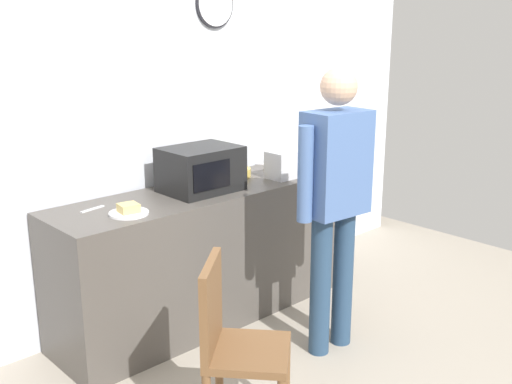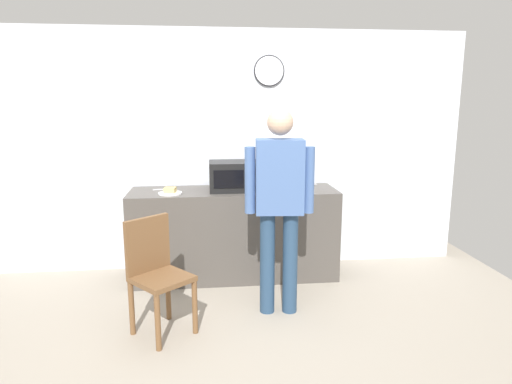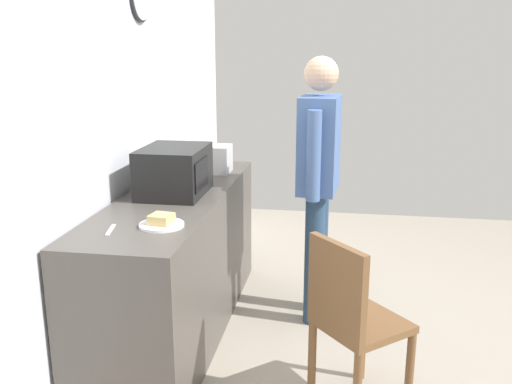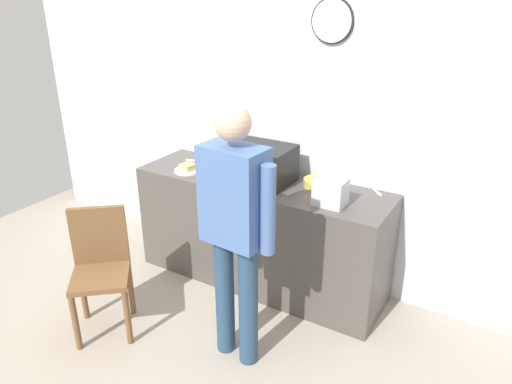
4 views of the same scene
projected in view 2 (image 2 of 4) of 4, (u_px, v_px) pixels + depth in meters
ground_plane at (231, 332)px, 3.69m from camera, size 6.00×6.00×0.00m
back_wall at (222, 151)px, 4.98m from camera, size 5.40×0.13×2.60m
kitchen_counter at (234, 233)px, 4.79m from camera, size 2.14×0.62×0.94m
microwave at (234, 176)px, 4.66m from camera, size 0.50×0.39×0.30m
sandwich_plate at (170, 192)px, 4.50m from camera, size 0.24×0.24×0.07m
salad_bowl at (273, 184)px, 4.87m from camera, size 0.21×0.21×0.06m
toaster at (299, 182)px, 4.62m from camera, size 0.22×0.18×0.20m
fork_utensil at (161, 189)px, 4.72m from camera, size 0.17×0.05×0.01m
spoon_utensil at (310, 183)px, 5.05m from camera, size 0.13×0.14×0.01m
person_standing at (279, 196)px, 3.85m from camera, size 0.59×0.27×1.79m
wooden_chair at (156, 270)px, 3.62m from camera, size 0.56×0.56×0.94m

